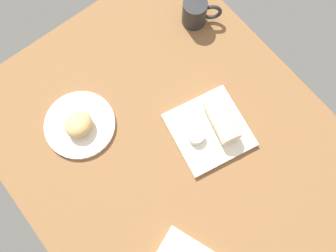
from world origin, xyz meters
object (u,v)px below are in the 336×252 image
at_px(breakfast_wrap, 222,120).
at_px(coffee_mug, 196,12).
at_px(square_plate, 209,130).
at_px(scone_pastry, 78,124).
at_px(round_plate, 80,125).
at_px(sauce_cup, 196,136).

relative_size(breakfast_wrap, coffee_mug, 1.21).
bearing_deg(breakfast_wrap, coffee_mug, -102.83).
xyz_separation_m(square_plate, coffee_mug, (-0.32, 0.21, 0.04)).
bearing_deg(scone_pastry, breakfast_wrap, 53.09).
bearing_deg(round_plate, sauce_cup, 44.49).
bearing_deg(breakfast_wrap, round_plate, -23.01).
distance_m(square_plate, sauce_cup, 0.05).
distance_m(square_plate, breakfast_wrap, 0.05).
height_order(square_plate, sauce_cup, sauce_cup).
bearing_deg(sauce_cup, square_plate, 82.19).
height_order(sauce_cup, breakfast_wrap, breakfast_wrap).
xyz_separation_m(square_plate, sauce_cup, (-0.01, -0.05, 0.02)).
distance_m(scone_pastry, breakfast_wrap, 0.42).
xyz_separation_m(scone_pastry, breakfast_wrap, (0.25, 0.33, 0.01)).
relative_size(sauce_cup, coffee_mug, 0.43).
xyz_separation_m(round_plate, coffee_mug, (-0.06, 0.50, 0.04)).
height_order(square_plate, coffee_mug, coffee_mug).
relative_size(round_plate, scone_pastry, 2.49).
bearing_deg(coffee_mug, sauce_cup, -39.64).
xyz_separation_m(round_plate, sauce_cup, (0.25, 0.24, 0.02)).
distance_m(scone_pastry, coffee_mug, 0.51).
relative_size(round_plate, sauce_cup, 4.41).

